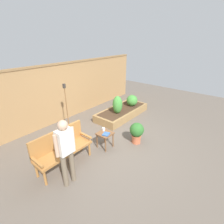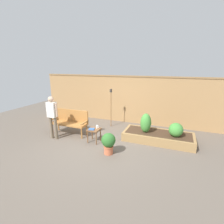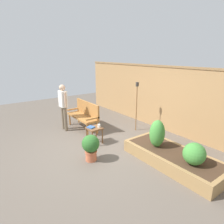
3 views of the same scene
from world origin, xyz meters
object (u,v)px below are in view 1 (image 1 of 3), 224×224
object	(u,v)px
garden_bench	(61,146)
book_on_table	(106,134)
cup_on_table	(104,129)
potted_boxwood	(137,132)
tiki_torch	(66,99)
shrub_near_bench	(117,105)
side_table	(105,135)
person_by_bench	(66,148)
shrub_far_corner	(132,100)

from	to	relation	value
garden_bench	book_on_table	distance (m)	1.25
cup_on_table	book_on_table	world-z (taller)	cup_on_table
potted_boxwood	tiki_torch	xyz separation A→B (m)	(-0.82, 2.25, 0.74)
potted_boxwood	shrub_near_bench	world-z (taller)	shrub_near_bench
side_table	cup_on_table	world-z (taller)	cup_on_table
cup_on_table	potted_boxwood	distance (m)	1.01
person_by_bench	shrub_near_bench	bearing A→B (deg)	19.17
side_table	person_by_bench	world-z (taller)	person_by_bench
side_table	shrub_near_bench	world-z (taller)	shrub_near_bench
person_by_bench	shrub_far_corner	bearing A→B (deg)	14.74
garden_bench	tiki_torch	size ratio (longest dim) A/B	0.88
cup_on_table	tiki_torch	distance (m)	1.67
book_on_table	shrub_near_bench	distance (m)	1.90
shrub_near_bench	tiki_torch	xyz separation A→B (m)	(-1.66, 0.86, 0.49)
garden_bench	person_by_bench	xyz separation A→B (m)	(-0.28, -0.63, 0.39)
garden_bench	book_on_table	xyz separation A→B (m)	(1.17, -0.44, -0.05)
cup_on_table	tiki_torch	size ratio (longest dim) A/B	0.07
cup_on_table	shrub_near_bench	world-z (taller)	shrub_near_bench
side_table	garden_bench	bearing A→B (deg)	163.62
side_table	shrub_near_bench	size ratio (longest dim) A/B	0.70
garden_bench	cup_on_table	xyz separation A→B (m)	(1.28, -0.24, -0.02)
potted_boxwood	shrub_far_corner	bearing A→B (deg)	36.97
potted_boxwood	book_on_table	bearing A→B (deg)	149.36
shrub_far_corner	side_table	bearing A→B (deg)	-162.92
garden_bench	potted_boxwood	world-z (taller)	garden_bench
book_on_table	shrub_near_bench	bearing A→B (deg)	11.22
shrub_far_corner	person_by_bench	bearing A→B (deg)	-165.26
potted_boxwood	shrub_far_corner	xyz separation A→B (m)	(1.84, 1.39, 0.15)
book_on_table	person_by_bench	size ratio (longest dim) A/B	0.12
cup_on_table	potted_boxwood	xyz separation A→B (m)	(0.71, -0.70, -0.14)
tiki_torch	side_table	bearing A→B (deg)	-88.80
potted_boxwood	tiki_torch	size ratio (longest dim) A/B	0.40
garden_bench	potted_boxwood	bearing A→B (deg)	-25.09
side_table	shrub_near_bench	distance (m)	1.83
shrub_near_bench	potted_boxwood	bearing A→B (deg)	-121.16
side_table	book_on_table	size ratio (longest dim) A/B	2.50
book_on_table	person_by_bench	distance (m)	1.53
potted_boxwood	tiki_torch	world-z (taller)	tiki_torch
side_table	book_on_table	distance (m)	0.14
person_by_bench	garden_bench	bearing A→B (deg)	66.05
garden_bench	cup_on_table	world-z (taller)	garden_bench
side_table	book_on_table	xyz separation A→B (m)	(-0.04, -0.09, 0.10)
shrub_far_corner	tiki_torch	distance (m)	2.86
shrub_near_bench	garden_bench	bearing A→B (deg)	-170.98
cup_on_table	shrub_near_bench	size ratio (longest dim) A/B	0.17
side_table	shrub_far_corner	distance (m)	2.75
person_by_bench	side_table	bearing A→B (deg)	10.51
potted_boxwood	garden_bench	bearing A→B (deg)	154.91
garden_bench	tiki_torch	distance (m)	1.86
side_table	tiki_torch	size ratio (longest dim) A/B	0.29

